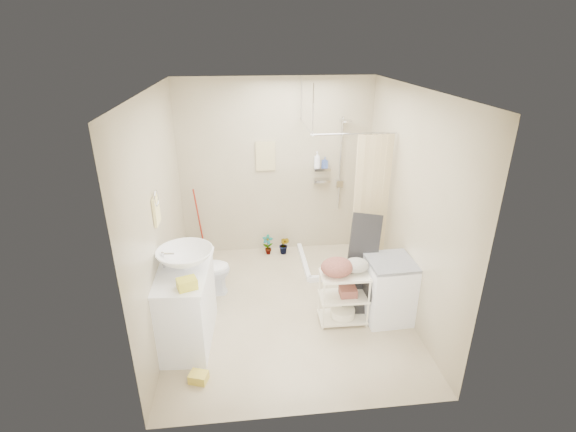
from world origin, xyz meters
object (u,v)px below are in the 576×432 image
Objects in this scene: toilet at (203,270)px; washing_machine at (388,289)px; laundry_rack at (344,293)px; vanity at (185,305)px.

washing_machine is (2.18, -0.74, 0.04)m from toilet.
washing_machine is at bearing -112.88° from toilet.
laundry_rack is at bearing -179.86° from washing_machine.
washing_machine is (2.30, 0.15, -0.06)m from vanity.
toilet is 1.82m from laundry_rack.
vanity is 1.47× the size of toilet.
toilet is 0.90× the size of washing_machine.
vanity reaches higher than toilet.
vanity reaches higher than laundry_rack.
toilet is at bearing 156.03° from laundry_rack.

